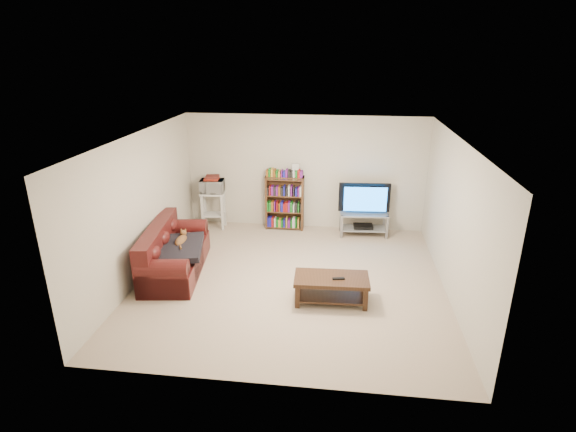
# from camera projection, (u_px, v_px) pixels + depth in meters

# --- Properties ---
(floor) EXTENTS (5.00, 5.00, 0.00)m
(floor) POSITION_uv_depth(u_px,v_px,m) (291.00, 280.00, 7.52)
(floor) COLOR #C7B094
(floor) RESTS_ON ground
(ceiling) EXTENTS (5.00, 5.00, 0.00)m
(ceiling) POSITION_uv_depth(u_px,v_px,m) (291.00, 138.00, 6.68)
(ceiling) COLOR white
(ceiling) RESTS_ON ground
(wall_back) EXTENTS (5.00, 0.00, 5.00)m
(wall_back) POSITION_uv_depth(u_px,v_px,m) (305.00, 173.00, 9.43)
(wall_back) COLOR beige
(wall_back) RESTS_ON ground
(wall_front) EXTENTS (5.00, 0.00, 5.00)m
(wall_front) POSITION_uv_depth(u_px,v_px,m) (264.00, 293.00, 4.78)
(wall_front) COLOR beige
(wall_front) RESTS_ON ground
(wall_left) EXTENTS (0.00, 5.00, 5.00)m
(wall_left) POSITION_uv_depth(u_px,v_px,m) (141.00, 207.00, 7.39)
(wall_left) COLOR beige
(wall_left) RESTS_ON ground
(wall_right) EXTENTS (0.00, 5.00, 5.00)m
(wall_right) POSITION_uv_depth(u_px,v_px,m) (454.00, 220.00, 6.82)
(wall_right) COLOR beige
(wall_right) RESTS_ON ground
(sofa) EXTENTS (1.09, 2.05, 0.84)m
(sofa) POSITION_uv_depth(u_px,v_px,m) (171.00, 256.00, 7.73)
(sofa) COLOR #481312
(sofa) RESTS_ON floor
(blanket) EXTENTS (0.95, 1.12, 0.18)m
(blanket) POSITION_uv_depth(u_px,v_px,m) (179.00, 248.00, 7.53)
(blanket) COLOR black
(blanket) RESTS_ON sofa
(cat) EXTENTS (0.28, 0.56, 0.16)m
(cat) POSITION_uv_depth(u_px,v_px,m) (181.00, 240.00, 7.68)
(cat) COLOR brown
(cat) RESTS_ON sofa
(coffee_table) EXTENTS (1.15, 0.61, 0.41)m
(coffee_table) POSITION_uv_depth(u_px,v_px,m) (331.00, 285.00, 6.81)
(coffee_table) COLOR #321E11
(coffee_table) RESTS_ON floor
(remote) EXTENTS (0.19, 0.08, 0.02)m
(remote) POSITION_uv_depth(u_px,v_px,m) (339.00, 278.00, 6.71)
(remote) COLOR black
(remote) RESTS_ON coffee_table
(tv_stand) EXTENTS (1.00, 0.50, 0.49)m
(tv_stand) POSITION_uv_depth(u_px,v_px,m) (363.00, 220.00, 9.25)
(tv_stand) COLOR #999EA3
(tv_stand) RESTS_ON floor
(television) EXTENTS (1.05, 0.21, 0.60)m
(television) POSITION_uv_depth(u_px,v_px,m) (365.00, 199.00, 9.09)
(television) COLOR black
(television) RESTS_ON tv_stand
(dvd_player) EXTENTS (0.41, 0.30, 0.06)m
(dvd_player) POSITION_uv_depth(u_px,v_px,m) (363.00, 226.00, 9.30)
(dvd_player) COLOR black
(dvd_player) RESTS_ON tv_stand
(bookshelf) EXTENTS (0.81, 0.25, 1.16)m
(bookshelf) POSITION_uv_depth(u_px,v_px,m) (285.00, 202.00, 9.50)
(bookshelf) COLOR #4D2F1A
(bookshelf) RESTS_ON floor
(shelf_clutter) EXTENTS (0.59, 0.18, 0.28)m
(shelf_clutter) POSITION_uv_depth(u_px,v_px,m) (289.00, 171.00, 9.27)
(shelf_clutter) COLOR silver
(shelf_clutter) RESTS_ON bookshelf
(microwave_stand) EXTENTS (0.53, 0.41, 0.80)m
(microwave_stand) POSITION_uv_depth(u_px,v_px,m) (213.00, 205.00, 9.58)
(microwave_stand) COLOR silver
(microwave_stand) RESTS_ON floor
(microwave) EXTENTS (0.52, 0.38, 0.27)m
(microwave) POSITION_uv_depth(u_px,v_px,m) (212.00, 186.00, 9.43)
(microwave) COLOR silver
(microwave) RESTS_ON microwave_stand
(game_boxes) EXTENTS (0.31, 0.28, 0.05)m
(game_boxes) POSITION_uv_depth(u_px,v_px,m) (212.00, 179.00, 9.37)
(game_boxes) COLOR maroon
(game_boxes) RESTS_ON microwave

